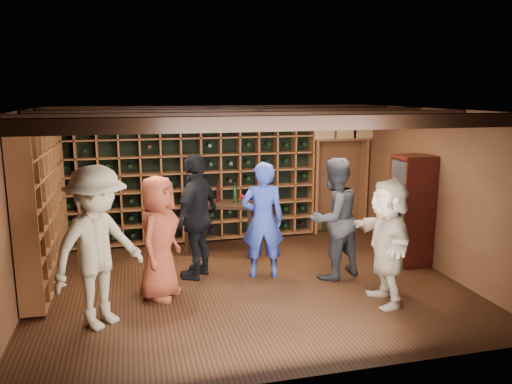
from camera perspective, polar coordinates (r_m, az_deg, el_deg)
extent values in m
plane|color=#321A0D|center=(7.39, -0.87, -10.45)|extent=(6.00, 6.00, 0.00)
plane|color=brown|center=(9.43, -4.39, 2.20)|extent=(6.00, 0.00, 6.00)
plane|color=brown|center=(4.70, 6.17, -7.22)|extent=(6.00, 0.00, 6.00)
plane|color=brown|center=(6.99, -25.61, -2.12)|extent=(0.00, 5.00, 5.00)
plane|color=brown|center=(8.23, 19.90, 0.21)|extent=(0.00, 5.00, 5.00)
plane|color=black|center=(6.86, -0.93, 9.32)|extent=(6.00, 6.00, 0.00)
cube|color=black|center=(5.32, 3.06, 7.86)|extent=(5.90, 0.18, 0.16)
cube|color=black|center=(6.38, 0.11, 8.45)|extent=(5.90, 0.18, 0.16)
cube|color=black|center=(7.45, -2.00, 8.86)|extent=(5.90, 0.18, 0.16)
cube|color=black|center=(8.53, -3.58, 9.16)|extent=(5.90, 0.18, 0.16)
cylinder|color=black|center=(6.69, -11.08, 8.12)|extent=(0.10, 0.10, 0.10)
cylinder|color=black|center=(7.33, 0.66, 8.59)|extent=(0.10, 0.10, 0.10)
cylinder|color=black|center=(7.04, 10.93, 8.27)|extent=(0.10, 0.10, 0.10)
cylinder|color=black|center=(8.00, -4.33, 8.79)|extent=(0.10, 0.10, 0.10)
cube|color=brown|center=(9.20, -7.42, 1.29)|extent=(4.65, 0.30, 2.20)
cube|color=black|center=(9.20, -7.42, 1.29)|extent=(4.56, 0.02, 2.16)
cube|color=brown|center=(7.77, -23.16, -1.41)|extent=(0.30, 2.65, 2.20)
cube|color=black|center=(7.77, -23.16, -1.41)|extent=(0.29, 0.02, 2.16)
cube|color=brown|center=(9.87, 9.68, 6.00)|extent=(1.15, 0.32, 0.04)
cube|color=brown|center=(10.22, 12.18, 0.87)|extent=(0.05, 0.28, 1.85)
cube|color=brown|center=(9.80, 6.71, 0.61)|extent=(0.05, 0.28, 1.85)
cube|color=tan|center=(9.71, 7.52, 6.68)|extent=(0.40, 0.30, 0.20)
cube|color=tan|center=(9.88, 9.97, 6.69)|extent=(0.40, 0.30, 0.20)
cube|color=tan|center=(10.03, 11.81, 6.69)|extent=(0.40, 0.30, 0.20)
cube|color=#370E0B|center=(8.54, 17.03, -7.55)|extent=(0.55, 0.50, 0.10)
cube|color=#370E0B|center=(8.31, 17.37, -1.99)|extent=(0.55, 0.50, 1.70)
cube|color=white|center=(8.18, 15.81, -2.11)|extent=(0.01, 0.46, 1.60)
cube|color=#370E0B|center=(8.31, 17.37, -1.99)|extent=(0.50, 0.44, 0.02)
sphere|color=#59260C|center=(8.28, 17.29, -1.33)|extent=(0.18, 0.18, 0.18)
imported|color=navy|center=(7.42, 0.78, -3.23)|extent=(0.70, 0.52, 1.75)
imported|color=black|center=(7.48, 8.86, -3.03)|extent=(1.07, 0.96, 1.81)
imported|color=maroon|center=(6.80, -11.05, -5.15)|extent=(0.86, 0.97, 1.68)
imported|color=black|center=(7.44, -6.74, -2.79)|extent=(1.02, 1.15, 1.87)
imported|color=gray|center=(6.13, -17.61, -6.07)|extent=(1.41, 1.37, 1.93)
imported|color=tan|center=(6.73, 14.78, -5.50)|extent=(0.69, 1.60, 1.67)
cube|color=black|center=(8.54, -4.08, -1.38)|extent=(1.32, 1.00, 0.05)
cube|color=black|center=(8.55, -7.94, -4.51)|extent=(0.08, 0.08, 0.85)
cube|color=black|center=(8.32, -0.75, -4.85)|extent=(0.08, 0.08, 0.85)
cube|color=black|center=(9.01, -7.06, -3.67)|extent=(0.08, 0.08, 0.85)
cube|color=black|center=(8.78, -0.23, -3.97)|extent=(0.08, 0.08, 0.85)
cylinder|color=black|center=(8.62, -5.93, -0.18)|extent=(0.07, 0.07, 0.28)
cylinder|color=black|center=(8.56, -4.34, -0.23)|extent=(0.07, 0.07, 0.28)
cylinder|color=black|center=(8.50, -2.40, -0.29)|extent=(0.07, 0.07, 0.28)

